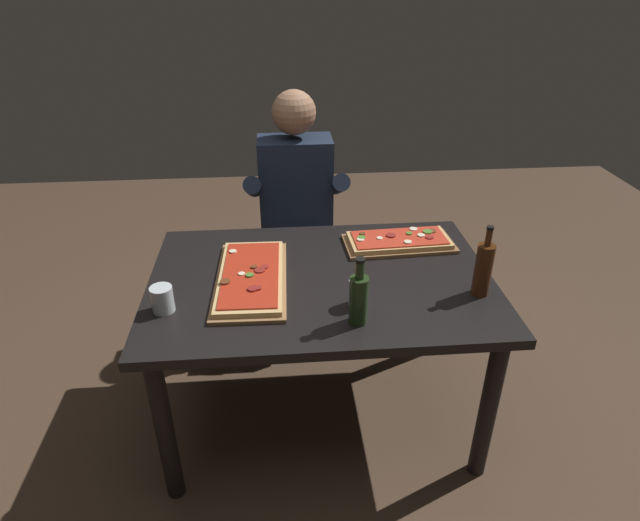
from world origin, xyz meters
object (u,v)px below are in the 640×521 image
(pizza_rectangular_left, at_px, (251,277))
(tumbler_near_camera, at_px, (163,301))
(oil_bottle_amber, at_px, (359,298))
(pizza_rectangular_front, at_px, (399,241))
(seated_diner, at_px, (296,205))
(dining_table, at_px, (321,296))
(tumbler_far_side, at_px, (358,294))
(diner_chair, at_px, (296,238))
(wine_bottle_dark, at_px, (483,268))

(pizza_rectangular_left, xyz_separation_m, tumbler_near_camera, (-0.32, -0.18, 0.02))
(oil_bottle_amber, bearing_deg, pizza_rectangular_front, 64.32)
(seated_diner, bearing_deg, tumbler_near_camera, -120.04)
(pizza_rectangular_front, height_order, pizza_rectangular_left, same)
(pizza_rectangular_front, relative_size, pizza_rectangular_left, 0.84)
(dining_table, xyz_separation_m, oil_bottle_amber, (0.10, -0.32, 0.20))
(seated_diner, bearing_deg, oil_bottle_amber, -80.80)
(dining_table, bearing_deg, seated_diner, 95.18)
(pizza_rectangular_left, distance_m, seated_diner, 0.78)
(oil_bottle_amber, bearing_deg, seated_diner, 99.20)
(dining_table, relative_size, tumbler_far_side, 13.26)
(dining_table, xyz_separation_m, diner_chair, (-0.07, 0.86, -0.16))
(pizza_rectangular_front, xyz_separation_m, oil_bottle_amber, (-0.27, -0.57, 0.08))
(dining_table, distance_m, oil_bottle_amber, 0.39)
(pizza_rectangular_left, distance_m, tumbler_near_camera, 0.36)
(wine_bottle_dark, bearing_deg, diner_chair, 123.11)
(pizza_rectangular_front, distance_m, seated_diner, 0.66)
(pizza_rectangular_front, distance_m, tumbler_near_camera, 1.07)
(tumbler_far_side, relative_size, seated_diner, 0.08)
(diner_chair, distance_m, seated_diner, 0.28)
(oil_bottle_amber, bearing_deg, diner_chair, 98.28)
(dining_table, height_order, wine_bottle_dark, wine_bottle_dark)
(dining_table, relative_size, diner_chair, 1.61)
(pizza_rectangular_left, height_order, seated_diner, seated_diner)
(pizza_rectangular_front, relative_size, wine_bottle_dark, 1.74)
(pizza_rectangular_front, height_order, tumbler_near_camera, tumbler_near_camera)
(dining_table, height_order, pizza_rectangular_front, pizza_rectangular_front)
(oil_bottle_amber, bearing_deg, pizza_rectangular_left, 141.42)
(tumbler_near_camera, bearing_deg, dining_table, 17.38)
(oil_bottle_amber, xyz_separation_m, tumbler_near_camera, (-0.71, 0.13, -0.06))
(diner_chair, bearing_deg, oil_bottle_amber, -81.72)
(pizza_rectangular_left, xyz_separation_m, diner_chair, (0.22, 0.87, -0.27))
(oil_bottle_amber, height_order, tumbler_near_camera, oil_bottle_amber)
(tumbler_far_side, bearing_deg, pizza_rectangular_left, 153.40)
(oil_bottle_amber, bearing_deg, wine_bottle_dark, 16.30)
(tumbler_near_camera, height_order, diner_chair, diner_chair)
(tumbler_near_camera, relative_size, tumbler_far_side, 0.95)
(dining_table, distance_m, diner_chair, 0.87)
(wine_bottle_dark, relative_size, tumbler_far_side, 2.74)
(oil_bottle_amber, height_order, diner_chair, oil_bottle_amber)
(pizza_rectangular_left, bearing_deg, diner_chair, 75.91)
(wine_bottle_dark, height_order, tumbler_near_camera, wine_bottle_dark)
(pizza_rectangular_left, height_order, tumbler_far_side, tumbler_far_side)
(dining_table, distance_m, wine_bottle_dark, 0.66)
(dining_table, bearing_deg, oil_bottle_amber, -71.93)
(pizza_rectangular_front, distance_m, pizza_rectangular_left, 0.71)
(dining_table, xyz_separation_m, pizza_rectangular_left, (-0.28, -0.01, 0.12))
(wine_bottle_dark, bearing_deg, tumbler_far_side, -175.46)
(oil_bottle_amber, xyz_separation_m, seated_diner, (-0.17, 1.06, -0.10))
(pizza_rectangular_front, bearing_deg, wine_bottle_dark, -61.76)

